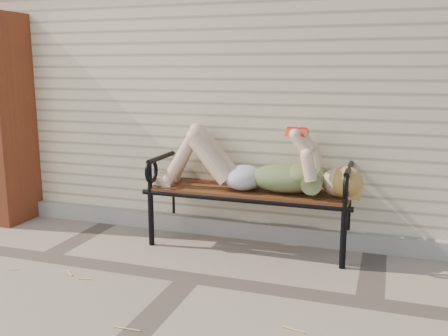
% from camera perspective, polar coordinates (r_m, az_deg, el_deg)
% --- Properties ---
extents(ground, '(80.00, 80.00, 0.00)m').
position_cam_1_polar(ground, '(3.70, -3.87, -12.41)').
color(ground, gray).
rests_on(ground, ground).
extents(house_wall, '(8.00, 4.00, 3.00)m').
position_cam_1_polar(house_wall, '(6.27, 6.63, 11.39)').
color(house_wall, beige).
rests_on(house_wall, ground).
extents(foundation_strip, '(8.00, 0.10, 0.15)m').
position_cam_1_polar(foundation_strip, '(4.53, 0.81, -6.85)').
color(foundation_strip, '#A19E91').
rests_on(foundation_strip, ground).
extents(garden_bench, '(1.82, 0.72, 1.18)m').
position_cam_1_polar(garden_bench, '(4.24, 3.39, 0.04)').
color(garden_bench, black).
rests_on(garden_bench, ground).
extents(reading_woman, '(1.71, 0.39, 0.54)m').
position_cam_1_polar(reading_woman, '(4.09, 3.07, 0.19)').
color(reading_woman, '#0A3548').
rests_on(reading_woman, ground).
extents(straw_scatter, '(2.85, 1.68, 0.01)m').
position_cam_1_polar(straw_scatter, '(3.22, -20.70, -16.92)').
color(straw_scatter, '#D8B269').
rests_on(straw_scatter, ground).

